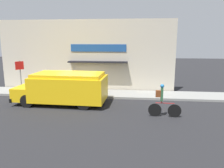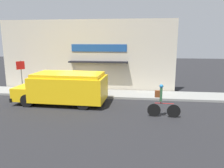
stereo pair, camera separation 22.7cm
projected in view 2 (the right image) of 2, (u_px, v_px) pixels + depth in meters
ground_plane at (79, 98)px, 15.38m from camera, size 70.00×70.00×0.00m
sidewalk at (83, 93)px, 16.46m from camera, size 28.00×2.25×0.15m
storefront at (86, 56)px, 17.15m from camera, size 13.86×0.88×5.56m
school_bus at (65, 87)px, 13.83m from camera, size 5.76×2.96×1.99m
cyclist at (162, 102)px, 11.43m from camera, size 1.72×0.20×1.77m
stop_sign_post at (21, 71)px, 16.22m from camera, size 0.45×0.45×2.36m
trash_bin at (74, 86)px, 16.58m from camera, size 0.46×0.46×0.85m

